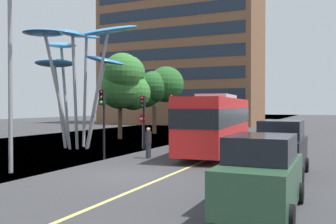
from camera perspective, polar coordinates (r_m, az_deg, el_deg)
ground at (r=16.19m, az=-7.99°, el=-9.43°), size 120.00×240.00×0.10m
red_bus at (r=23.08m, az=7.46°, el=-1.37°), size 3.46×11.53×3.55m
leaf_sculpture at (r=26.24m, az=-13.36°, el=9.23°), size 8.41×7.68×8.39m
traffic_light_kerb_near at (r=20.23m, az=-9.85°, el=0.41°), size 0.28×0.42×3.71m
traffic_light_kerb_far at (r=24.71m, az=-3.80°, el=0.22°), size 0.28×0.42×3.53m
traffic_light_island_mid at (r=27.38m, az=0.67°, el=0.59°), size 0.28×0.42×3.74m
traffic_light_opposite at (r=33.11m, az=4.95°, el=0.77°), size 0.28×0.42×3.86m
car_parked_near at (r=10.61m, az=13.95°, el=-9.32°), size 1.99×4.25×2.06m
car_parked_mid at (r=16.17m, az=16.83°, el=-5.48°), size 1.94×4.25×2.27m
street_lamp at (r=17.23m, az=-22.06°, el=7.81°), size 1.58×0.44×7.78m
tree_pavement_near at (r=32.47m, az=-6.51°, el=4.59°), size 3.96×4.62×7.32m
tree_pavement_far at (r=39.44m, az=-2.06°, el=3.71°), size 5.30×5.11×7.07m
pedestrian at (r=20.61m, az=-3.00°, el=-4.69°), size 0.34×0.34×1.69m
no_entry_sign at (r=24.94m, az=-3.87°, el=-2.09°), size 0.60×0.12×2.33m
backdrop_building at (r=61.70m, az=1.92°, el=9.74°), size 25.09×11.25×24.70m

